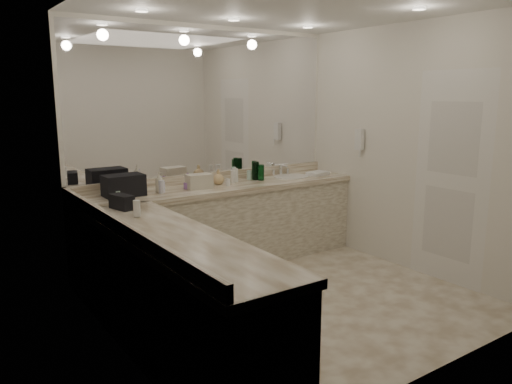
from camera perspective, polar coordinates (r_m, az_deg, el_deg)
floor at (r=4.73m, az=4.01°, el=-12.20°), size 3.20×3.20×0.00m
ceiling at (r=4.40m, az=4.50°, el=20.64°), size 3.20×3.20×0.00m
wall_back at (r=5.62m, az=-5.46°, el=5.27°), size 3.20×0.02×2.60m
wall_left at (r=3.60m, az=-15.98°, el=1.57°), size 0.02×3.00×2.60m
wall_right at (r=5.52m, az=17.32°, el=4.71°), size 0.02×3.00×2.60m
vanity_back_base at (r=5.52m, az=-3.76°, el=-4.10°), size 3.20×0.60×0.84m
vanity_back_top at (r=5.41m, az=-3.76°, el=0.47°), size 3.20×0.64×0.06m
vanity_left_base at (r=3.69m, az=-9.17°, el=-12.19°), size 0.60×2.40×0.84m
vanity_left_top at (r=3.54m, az=-9.25°, el=-5.45°), size 0.64×2.42×0.06m
backsplash_back at (r=5.65m, az=-5.29°, el=1.72°), size 3.20×0.04×0.10m
backsplash_left at (r=3.68m, az=-15.40°, el=-3.77°), size 0.04×3.00×0.10m
mirror_back at (r=5.58m, az=-5.49°, el=10.12°), size 3.12×0.01×1.55m
mirror_left at (r=3.56m, az=-16.21°, el=9.14°), size 0.01×2.92×1.55m
sink at (r=5.95m, az=4.05°, el=1.69°), size 0.44×0.44×0.03m
faucet at (r=6.10m, az=2.82°, el=2.66°), size 0.24×0.16×0.14m
wall_phone at (r=5.94m, az=11.74°, el=5.89°), size 0.06×0.10×0.24m
door at (r=5.25m, az=21.35°, el=1.38°), size 0.02×0.82×2.10m
black_toiletry_bag at (r=4.98m, az=-14.90°, el=0.79°), size 0.38×0.24×0.22m
black_bag_spill at (r=4.42m, az=-15.09°, el=-1.07°), size 0.16×0.26×0.13m
cream_cosmetic_case at (r=5.24m, az=-6.53°, el=1.23°), size 0.27×0.18×0.15m
hand_towel at (r=6.11m, az=7.08°, el=2.13°), size 0.29×0.22×0.04m
lotion_left at (r=4.11m, az=-13.46°, el=-1.89°), size 0.06×0.06×0.13m
soap_bottle_a at (r=5.06m, az=-11.02°, el=1.09°), size 0.11×0.11×0.21m
soap_bottle_b at (r=5.08m, az=-10.80°, el=0.88°), size 0.10×0.10×0.17m
soap_bottle_c at (r=5.45m, az=-4.33°, el=1.73°), size 0.17×0.17×0.16m
green_bottle_0 at (r=5.77m, az=-0.18°, el=2.54°), size 0.06×0.06×0.21m
green_bottle_1 at (r=5.72m, az=0.03°, el=2.44°), size 0.06×0.06×0.21m
green_bottle_2 at (r=5.72m, az=-0.08°, el=2.30°), size 0.07×0.07×0.18m
green_bottle_3 at (r=5.74m, az=0.00°, el=2.45°), size 0.07×0.07×0.20m
green_bottle_4 at (r=5.68m, az=0.58°, el=2.24°), size 0.07×0.07×0.18m
amenity_bottle_0 at (r=5.35m, az=-5.38°, el=1.04°), size 0.06×0.06×0.07m
amenity_bottle_1 at (r=5.24m, az=-7.93°, el=0.71°), size 0.06×0.06×0.06m
amenity_bottle_2 at (r=4.87m, az=-15.56°, el=-0.31°), size 0.06×0.06×0.08m
amenity_bottle_3 at (r=5.52m, az=-2.66°, el=1.77°), size 0.05×0.05×0.14m
amenity_bottle_4 at (r=5.04m, az=-10.76°, el=0.61°), size 0.06×0.06×0.13m
amenity_bottle_5 at (r=5.60m, az=-2.39°, el=1.93°), size 0.06×0.06×0.15m
amenity_bottle_6 at (r=5.73m, az=-0.78°, el=1.95°), size 0.06×0.06×0.11m
amenity_bottle_7 at (r=5.36m, az=-3.22°, el=1.12°), size 0.05×0.05×0.08m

